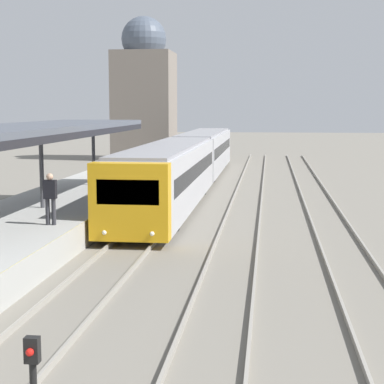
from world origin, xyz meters
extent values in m
cube|color=#4C515B|center=(-3.87, 20.23, 3.96)|extent=(4.00, 17.92, 0.20)
cube|color=black|center=(-1.91, 20.23, 3.74)|extent=(0.08, 17.92, 0.24)
cylinder|color=#47474C|center=(-3.87, 20.23, 2.39)|extent=(0.16, 0.16, 2.93)
cylinder|color=#47474C|center=(-3.87, 27.40, 2.39)|extent=(0.16, 0.16, 2.93)
cylinder|color=#2D2D33|center=(-2.46, 16.82, 1.36)|extent=(0.14, 0.14, 0.85)
cylinder|color=#2D2D33|center=(-2.26, 16.82, 1.36)|extent=(0.14, 0.14, 0.85)
cube|color=black|center=(-2.36, 16.82, 2.08)|extent=(0.40, 0.22, 0.60)
sphere|color=tan|center=(-2.36, 16.82, 2.49)|extent=(0.22, 0.22, 0.22)
cube|color=gold|center=(0.00, 17.88, 1.56)|extent=(2.67, 0.70, 2.59)
cube|color=black|center=(0.00, 17.55, 1.93)|extent=(2.08, 0.04, 0.83)
sphere|color=#EFEACC|center=(-0.80, 17.54, 0.57)|extent=(0.16, 0.16, 0.16)
sphere|color=#EFEACC|center=(0.80, 17.54, 0.57)|extent=(0.16, 0.16, 0.16)
cube|color=#B7B7BC|center=(0.00, 26.20, 1.56)|extent=(2.67, 15.93, 2.59)
cube|color=gray|center=(0.00, 26.20, 2.92)|extent=(2.35, 15.61, 0.12)
cube|color=black|center=(0.00, 26.20, 1.85)|extent=(2.69, 14.66, 0.67)
cylinder|color=black|center=(-1.13, 21.02, 0.35)|extent=(0.12, 0.70, 0.70)
cylinder|color=black|center=(1.13, 21.02, 0.35)|extent=(0.12, 0.70, 0.70)
cylinder|color=black|center=(-1.13, 31.37, 0.35)|extent=(0.12, 0.70, 0.70)
cylinder|color=black|center=(1.13, 31.37, 0.35)|extent=(0.12, 0.70, 0.70)
cube|color=#B7B7BC|center=(0.00, 42.48, 1.56)|extent=(2.67, 15.93, 2.59)
cube|color=gray|center=(0.00, 42.48, 2.92)|extent=(2.35, 15.61, 0.12)
cube|color=black|center=(0.00, 42.48, 1.85)|extent=(2.69, 14.66, 0.67)
cylinder|color=black|center=(-1.13, 37.30, 0.35)|extent=(0.12, 0.70, 0.70)
cylinder|color=black|center=(1.13, 37.30, 0.35)|extent=(0.12, 0.70, 0.70)
cylinder|color=black|center=(-1.13, 47.66, 0.35)|extent=(0.12, 0.70, 0.70)
cylinder|color=black|center=(1.13, 47.66, 0.35)|extent=(0.12, 0.70, 0.70)
cube|color=black|center=(1.43, 5.21, 1.42)|extent=(0.20, 0.14, 0.36)
sphere|color=red|center=(1.43, 5.12, 1.42)|extent=(0.11, 0.11, 0.11)
cube|color=slate|center=(-6.63, 54.46, 4.80)|extent=(5.19, 5.19, 9.60)
sphere|color=#4C5666|center=(-6.63, 54.46, 10.70)|extent=(3.99, 3.99, 3.99)
camera|label=1|loc=(4.56, -2.75, 4.66)|focal=60.00mm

